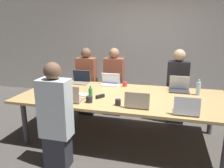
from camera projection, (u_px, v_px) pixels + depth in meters
ground_plane at (122, 138)px, 3.73m from camera, size 24.00×24.00×0.00m
curtain_wall at (142, 44)px, 5.55m from camera, size 12.00×0.06×2.80m
conference_table at (122, 98)px, 3.55m from camera, size 3.30×1.46×0.77m
laptop_far_midleft at (110, 82)px, 4.14m from camera, size 0.35×0.22×0.22m
person_far_midleft at (114, 83)px, 4.59m from camera, size 0.40×0.24×1.42m
cup_far_midleft at (125, 84)px, 4.05m from camera, size 0.08×0.08×0.08m
laptop_near_midright at (137, 103)px, 2.98m from camera, size 0.34×0.22×0.23m
cup_near_midright at (118, 102)px, 3.07m from camera, size 0.08×0.08×0.09m
laptop_far_right at (179, 87)px, 3.75m from camera, size 0.34×0.25×0.26m
person_far_right at (177, 88)px, 4.20m from camera, size 0.40×0.24×1.44m
bottle_far_right at (198, 88)px, 3.52m from camera, size 0.07×0.07×0.26m
laptop_near_right at (186, 109)px, 2.75m from camera, size 0.32×0.23×0.24m
laptop_far_left at (81, 79)px, 4.28m from camera, size 0.35×0.24×0.25m
person_far_left at (87, 83)px, 4.63m from camera, size 0.40×0.24×1.43m
laptop_near_left at (69, 97)px, 3.21m from camera, size 0.36×0.24×0.25m
person_near_left at (56, 118)px, 2.82m from camera, size 0.40×0.24×1.43m
cup_near_left at (89, 99)px, 3.20m from camera, size 0.09×0.09×0.09m
bottle_near_left at (91, 94)px, 3.32m from camera, size 0.06×0.06×0.21m
stapler at (100, 96)px, 3.40m from camera, size 0.12×0.15×0.05m
notebook at (81, 95)px, 3.54m from camera, size 0.22×0.15×0.02m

